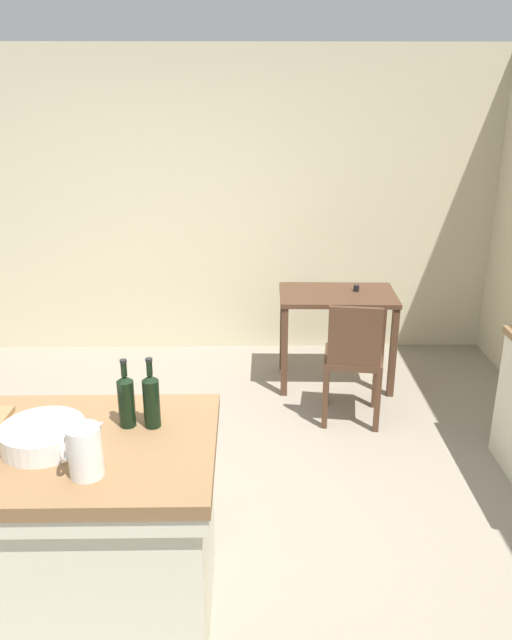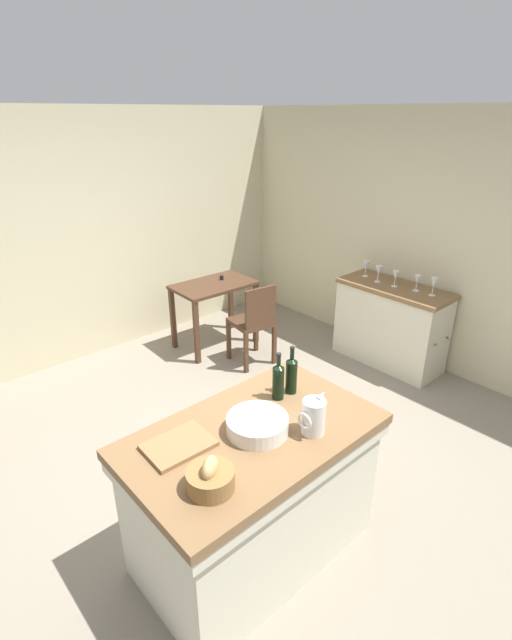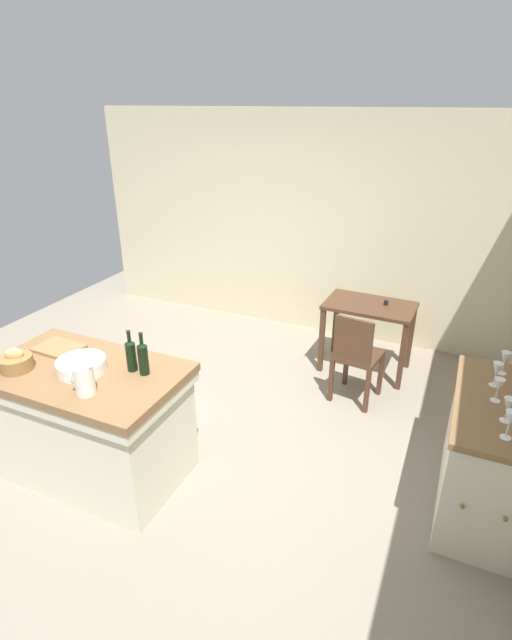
{
  "view_description": "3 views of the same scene",
  "coord_description": "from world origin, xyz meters",
  "px_view_note": "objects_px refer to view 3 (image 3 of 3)",
  "views": [
    {
      "loc": [
        0.39,
        -2.94,
        2.33
      ],
      "look_at": [
        0.45,
        0.45,
        1.05
      ],
      "focal_mm": 36.02,
      "sensor_mm": 36.0,
      "label": 1
    },
    {
      "loc": [
        -1.84,
        -2.2,
        2.54
      ],
      "look_at": [
        0.44,
        0.34,
        1.0
      ],
      "focal_mm": 26.1,
      "sensor_mm": 36.0,
      "label": 2
    },
    {
      "loc": [
        1.89,
        -2.84,
        2.68
      ],
      "look_at": [
        0.49,
        0.3,
        1.09
      ],
      "focal_mm": 27.01,
      "sensor_mm": 36.0,
      "label": 3
    }
  ],
  "objects_px": {
    "wine_glass_middle": "(499,386)",
    "wine_glass_right": "(497,370)",
    "island_table": "(91,418)",
    "wash_bowl": "(81,366)",
    "pitcher": "(84,380)",
    "wine_glass_far_left": "(510,420)",
    "wooden_chair": "(356,355)",
    "wine_bottle_dark": "(143,357)",
    "writing_desk": "(369,315)",
    "cutting_board": "(59,348)",
    "wine_glass_far_right": "(505,359)",
    "wine_bottle_amber": "(131,354)",
    "wine_glass_left": "(509,406)",
    "side_cabinet": "(484,455)",
    "bread_basket": "(16,362)"
  },
  "relations": [
    {
      "from": "island_table",
      "to": "wine_glass_right",
      "type": "relative_size",
      "value": 8.14
    },
    {
      "from": "wine_glass_middle",
      "to": "wine_glass_right",
      "type": "distance_m",
      "value": 0.2
    },
    {
      "from": "pitcher",
      "to": "wine_glass_far_right",
      "type": "height_order",
      "value": "pitcher"
    },
    {
      "from": "pitcher",
      "to": "wine_glass_far_left",
      "type": "relative_size",
      "value": 1.34
    },
    {
      "from": "wooden_chair",
      "to": "wine_glass_right",
      "type": "height_order",
      "value": "wine_glass_right"
    },
    {
      "from": "island_table",
      "to": "wash_bowl",
      "type": "bearing_deg",
      "value": -52.93
    },
    {
      "from": "side_cabinet",
      "to": "bread_basket",
      "type": "height_order",
      "value": "bread_basket"
    },
    {
      "from": "wine_bottle_amber",
      "to": "wine_glass_middle",
      "type": "height_order",
      "value": "wine_bottle_amber"
    },
    {
      "from": "wine_glass_far_left",
      "to": "wine_glass_middle",
      "type": "xyz_separation_m",
      "value": [
        -0.05,
        0.39,
        -0.01
      ]
    },
    {
      "from": "wash_bowl",
      "to": "wine_glass_middle",
      "type": "distance_m",
      "value": 2.82
    },
    {
      "from": "wooden_chair",
      "to": "cutting_board",
      "type": "height_order",
      "value": "cutting_board"
    },
    {
      "from": "wine_bottle_dark",
      "to": "cutting_board",
      "type": "bearing_deg",
      "value": 178.15
    },
    {
      "from": "wine_glass_far_left",
      "to": "wine_bottle_amber",
      "type": "bearing_deg",
      "value": -172.85
    },
    {
      "from": "wine_glass_middle",
      "to": "wine_bottle_amber",
      "type": "bearing_deg",
      "value": -163.64
    },
    {
      "from": "cutting_board",
      "to": "wine_glass_left",
      "type": "xyz_separation_m",
      "value": [
        3.13,
        0.46,
        0.06
      ]
    },
    {
      "from": "pitcher",
      "to": "wine_glass_left",
      "type": "bearing_deg",
      "value": 18.68
    },
    {
      "from": "side_cabinet",
      "to": "wine_glass_far_right",
      "type": "height_order",
      "value": "wine_glass_far_right"
    },
    {
      "from": "wash_bowl",
      "to": "wine_glass_far_left",
      "type": "relative_size",
      "value": 1.87
    },
    {
      "from": "wash_bowl",
      "to": "wine_glass_right",
      "type": "distance_m",
      "value": 2.88
    },
    {
      "from": "pitcher",
      "to": "writing_desk",
      "type": "bearing_deg",
      "value": 63.48
    },
    {
      "from": "writing_desk",
      "to": "wine_glass_right",
      "type": "xyz_separation_m",
      "value": [
        1.13,
        -1.39,
        0.37
      ]
    },
    {
      "from": "pitcher",
      "to": "wine_glass_far_left",
      "type": "bearing_deg",
      "value": 14.97
    },
    {
      "from": "wooden_chair",
      "to": "wine_glass_middle",
      "type": "distance_m",
      "value": 1.53
    },
    {
      "from": "island_table",
      "to": "wine_bottle_dark",
      "type": "xyz_separation_m",
      "value": [
        0.44,
        0.14,
        0.55
      ]
    },
    {
      "from": "wine_bottle_amber",
      "to": "wash_bowl",
      "type": "bearing_deg",
      "value": -153.06
    },
    {
      "from": "writing_desk",
      "to": "cutting_board",
      "type": "xyz_separation_m",
      "value": [
        -1.94,
        -2.26,
        0.29
      ]
    },
    {
      "from": "wine_glass_far_left",
      "to": "wine_glass_left",
      "type": "distance_m",
      "value": 0.18
    },
    {
      "from": "pitcher",
      "to": "wash_bowl",
      "type": "relative_size",
      "value": 0.71
    },
    {
      "from": "wine_bottle_dark",
      "to": "wine_glass_far_right",
      "type": "height_order",
      "value": "wine_bottle_dark"
    },
    {
      "from": "island_table",
      "to": "wine_glass_middle",
      "type": "bearing_deg",
      "value": 17.23
    },
    {
      "from": "wash_bowl",
      "to": "wine_bottle_amber",
      "type": "xyz_separation_m",
      "value": [
        0.32,
        0.16,
        0.08
      ]
    },
    {
      "from": "wine_glass_far_left",
      "to": "wine_glass_left",
      "type": "bearing_deg",
      "value": 90.15
    },
    {
      "from": "wine_glass_middle",
      "to": "wine_glass_far_right",
      "type": "xyz_separation_m",
      "value": [
        0.04,
        0.4,
        0.01
      ]
    },
    {
      "from": "cutting_board",
      "to": "wine_bottle_amber",
      "type": "relative_size",
      "value": 1.11
    },
    {
      "from": "island_table",
      "to": "cutting_board",
      "type": "xyz_separation_m",
      "value": [
        -0.38,
        0.16,
        0.43
      ]
    },
    {
      "from": "island_table",
      "to": "wooden_chair",
      "type": "height_order",
      "value": "same"
    },
    {
      "from": "writing_desk",
      "to": "wine_bottle_dark",
      "type": "bearing_deg",
      "value": -116.1
    },
    {
      "from": "cutting_board",
      "to": "wine_glass_left",
      "type": "distance_m",
      "value": 3.17
    },
    {
      "from": "wash_bowl",
      "to": "writing_desk",
      "type": "bearing_deg",
      "value": 57.68
    },
    {
      "from": "side_cabinet",
      "to": "wine_bottle_dark",
      "type": "xyz_separation_m",
      "value": [
        -2.28,
        -0.7,
        0.6
      ]
    },
    {
      "from": "writing_desk",
      "to": "wine_glass_right",
      "type": "bearing_deg",
      "value": -50.81
    },
    {
      "from": "writing_desk",
      "to": "bread_basket",
      "type": "bearing_deg",
      "value": -127.35
    },
    {
      "from": "cutting_board",
      "to": "wine_glass_right",
      "type": "bearing_deg",
      "value": 15.92
    },
    {
      "from": "bread_basket",
      "to": "wine_glass_far_left",
      "type": "distance_m",
      "value": 3.25
    },
    {
      "from": "wine_glass_far_left",
      "to": "writing_desk",
      "type": "bearing_deg",
      "value": 121.07
    },
    {
      "from": "writing_desk",
      "to": "wash_bowl",
      "type": "relative_size",
      "value": 2.67
    },
    {
      "from": "wash_bowl",
      "to": "bread_basket",
      "type": "relative_size",
      "value": 1.49
    },
    {
      "from": "writing_desk",
      "to": "wine_glass_left",
      "type": "height_order",
      "value": "wine_glass_left"
    },
    {
      "from": "wooden_chair",
      "to": "wine_glass_far_right",
      "type": "height_order",
      "value": "wine_glass_far_right"
    },
    {
      "from": "wine_bottle_dark",
      "to": "wine_glass_right",
      "type": "distance_m",
      "value": 2.43
    }
  ]
}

